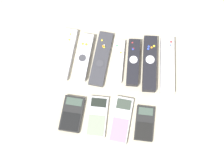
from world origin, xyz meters
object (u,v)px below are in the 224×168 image
object	(u,v)px
remote_1	(83,57)
remote_3	(118,61)
calculator_2	(121,120)
calculator_0	(72,114)
calculator_3	(145,123)
calculator_1	(97,116)
remote_5	(150,63)
remote_6	(167,65)
remote_4	(133,62)
remote_2	(101,59)
remote_0	(65,54)

from	to	relation	value
remote_1	remote_3	world-z (taller)	remote_1
remote_3	calculator_2	world-z (taller)	remote_3
calculator_0	calculator_3	size ratio (longest dim) A/B	1.04
calculator_0	calculator_1	bearing A→B (deg)	3.34
remote_5	remote_6	world-z (taller)	same
remote_3	remote_6	world-z (taller)	remote_6
remote_3	remote_4	size ratio (longest dim) A/B	0.93
remote_2	calculator_2	distance (m)	0.24
remote_3	remote_5	size ratio (longest dim) A/B	0.78
remote_2	calculator_2	world-z (taller)	remote_2
calculator_1	calculator_3	world-z (taller)	calculator_1
calculator_1	calculator_3	distance (m)	0.16
remote_1	calculator_2	xyz separation A→B (m)	(0.16, -0.21, -0.00)
remote_1	calculator_3	world-z (taller)	remote_1
remote_0	remote_3	xyz separation A→B (m)	(0.19, -0.00, -0.00)
remote_6	calculator_0	xyz separation A→B (m)	(-0.31, -0.22, -0.01)
remote_1	remote_3	bearing A→B (deg)	3.03
remote_5	calculator_1	world-z (taller)	remote_5
remote_2	remote_4	world-z (taller)	remote_4
remote_2	calculator_1	world-z (taller)	remote_2
remote_1	calculator_3	xyz separation A→B (m)	(0.24, -0.21, -0.01)
remote_5	remote_0	bearing A→B (deg)	176.35
remote_1	remote_6	bearing A→B (deg)	3.05
remote_2	remote_0	bearing A→B (deg)	-177.16
remote_5	calculator_2	size ratio (longest dim) A/B	1.30
remote_1	calculator_2	size ratio (longest dim) A/B	1.10
calculator_2	remote_5	bearing A→B (deg)	73.41
calculator_3	remote_3	bearing A→B (deg)	118.80
remote_1	calculator_2	distance (m)	0.27
remote_2	calculator_1	size ratio (longest dim) A/B	1.50
remote_1	remote_2	xyz separation A→B (m)	(0.07, 0.00, -0.00)
remote_6	calculator_1	world-z (taller)	remote_6
remote_5	calculator_3	size ratio (longest dim) A/B	1.75
remote_2	remote_5	distance (m)	0.18
remote_5	remote_3	bearing A→B (deg)	177.48
remote_6	remote_0	bearing A→B (deg)	176.03
calculator_1	calculator_3	bearing A→B (deg)	-2.53
remote_1	remote_4	bearing A→B (deg)	2.35
remote_5	calculator_0	world-z (taller)	remote_5
remote_0	remote_5	bearing A→B (deg)	1.91
remote_0	calculator_2	distance (m)	0.32
remote_0	calculator_1	size ratio (longest dim) A/B	1.41
remote_3	calculator_0	bearing A→B (deg)	-123.43
remote_3	remote_2	bearing A→B (deg)	177.35
remote_3	calculator_1	world-z (taller)	remote_3
remote_1	remote_3	size ratio (longest dim) A/B	1.09
remote_6	calculator_2	world-z (taller)	remote_6
remote_3	calculator_2	bearing A→B (deg)	-81.91
remote_3	calculator_0	xyz separation A→B (m)	(-0.13, -0.21, -0.00)
remote_6	calculator_2	distance (m)	0.26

